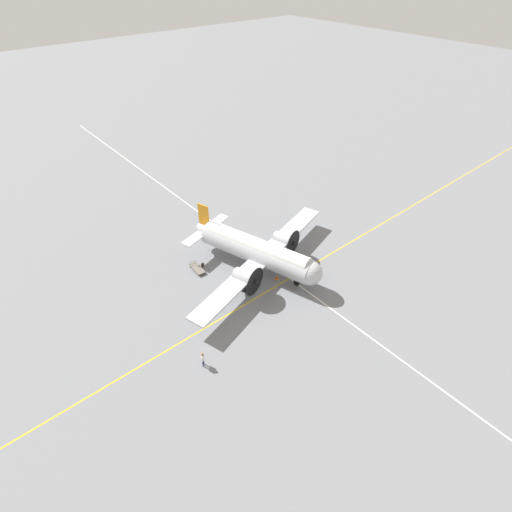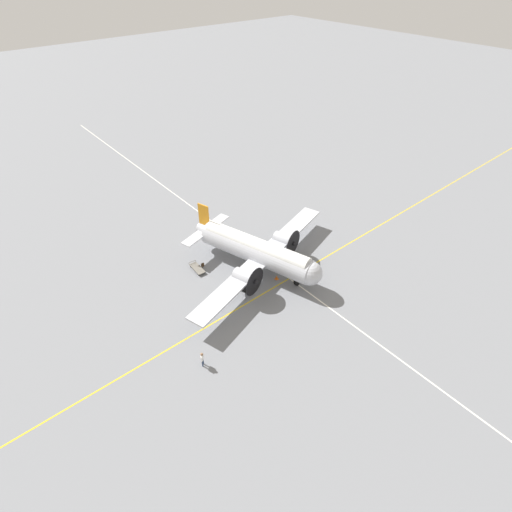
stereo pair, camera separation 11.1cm
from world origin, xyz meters
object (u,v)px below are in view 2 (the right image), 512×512
at_px(suitcase_near_door, 203,265).
at_px(baggage_cart, 197,268).
at_px(airliner_main, 260,252).
at_px(traffic_cone, 277,277).
at_px(crew_foreground, 202,358).

distance_m(suitcase_near_door, baggage_cart, 0.86).
height_order(airliner_main, baggage_cart, airliner_main).
bearing_deg(traffic_cone, airliner_main, -80.68).
bearing_deg(baggage_cart, crew_foreground, -27.30).
bearing_deg(baggage_cart, traffic_cone, 44.10).
xyz_separation_m(suitcase_near_door, traffic_cone, (-5.26, 7.32, 0.02)).
bearing_deg(baggage_cart, airliner_main, 54.59).
relative_size(suitcase_near_door, baggage_cart, 0.21).
relative_size(suitcase_near_door, traffic_cone, 0.93).
height_order(airliner_main, suitcase_near_door, airliner_main).
height_order(crew_foreground, traffic_cone, crew_foreground).
bearing_deg(traffic_cone, crew_foreground, 18.86).
distance_m(crew_foreground, suitcase_near_door, 14.23).
relative_size(crew_foreground, traffic_cone, 3.10).
xyz_separation_m(airliner_main, baggage_cart, (5.69, -4.63, -2.37)).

